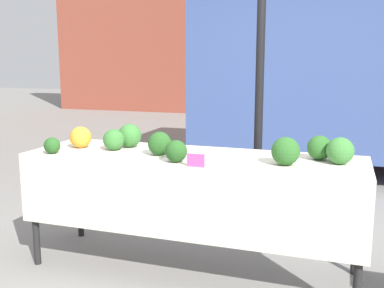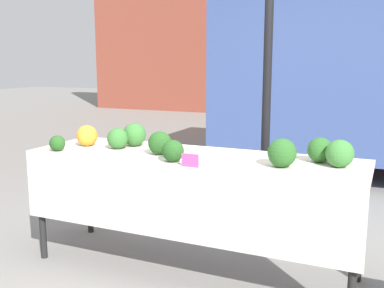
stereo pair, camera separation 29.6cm
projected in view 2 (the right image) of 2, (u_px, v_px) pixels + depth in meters
ground_plane at (192, 268)px, 3.34m from camera, size 40.00×40.00×0.00m
tent_pole at (266, 109)px, 3.66m from camera, size 0.07×0.07×2.28m
parked_truck at (368, 85)px, 6.09m from camera, size 4.25×2.09×2.31m
market_table at (188, 172)px, 3.15m from camera, size 2.40×0.72×0.86m
orange_cauliflower at (87, 136)px, 3.53m from camera, size 0.16×0.16×0.16m
romanesco_head at (88, 132)px, 3.81m from camera, size 0.16×0.16×0.13m
broccoli_head_0 at (160, 143)px, 3.19m from camera, size 0.17×0.17×0.17m
broccoli_head_1 at (320, 150)px, 2.94m from camera, size 0.17×0.17×0.17m
broccoli_head_2 at (134, 135)px, 3.52m from camera, size 0.18×0.18×0.18m
broccoli_head_3 at (340, 154)px, 2.80m from camera, size 0.18×0.18×0.18m
broccoli_head_4 at (173, 151)px, 2.96m from camera, size 0.15×0.15×0.15m
broccoli_head_5 at (282, 153)px, 2.80m from camera, size 0.18×0.18×0.18m
broccoli_head_6 at (118, 139)px, 3.41m from camera, size 0.16×0.16×0.16m
broccoli_head_7 at (57, 143)px, 3.33m from camera, size 0.12×0.12×0.12m
price_sign at (190, 160)px, 2.81m from camera, size 0.12×0.01×0.08m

